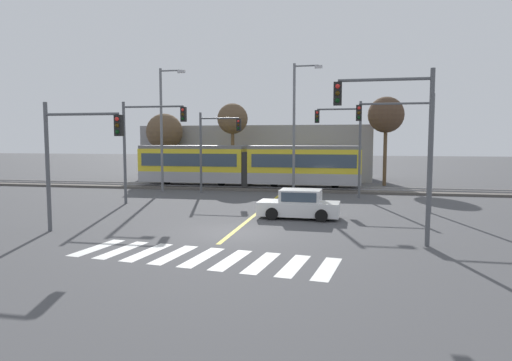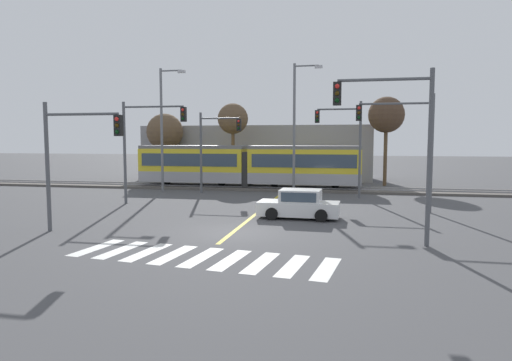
% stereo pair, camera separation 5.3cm
% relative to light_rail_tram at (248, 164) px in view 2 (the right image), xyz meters
% --- Properties ---
extents(ground_plane, '(200.00, 200.00, 0.00)m').
position_rel_light_rail_tram_xyz_m(ground_plane, '(3.28, -17.73, -2.05)').
color(ground_plane, '#474749').
extents(track_bed, '(120.00, 4.00, 0.18)m').
position_rel_light_rail_tram_xyz_m(track_bed, '(3.28, 0.01, -1.96)').
color(track_bed, '#56514C').
rests_on(track_bed, ground).
extents(rail_near, '(120.00, 0.08, 0.10)m').
position_rel_light_rail_tram_xyz_m(rail_near, '(3.28, -0.71, -1.82)').
color(rail_near, '#939399').
rests_on(rail_near, track_bed).
extents(rail_far, '(120.00, 0.08, 0.10)m').
position_rel_light_rail_tram_xyz_m(rail_far, '(3.28, 0.73, -1.82)').
color(rail_far, '#939399').
rests_on(rail_far, track_bed).
extents(light_rail_tram, '(18.50, 2.64, 3.43)m').
position_rel_light_rail_tram_xyz_m(light_rail_tram, '(0.00, 0.00, 0.00)').
color(light_rail_tram, '#9E9EA3').
rests_on(light_rail_tram, track_bed).
extents(crosswalk_stripe_0, '(0.91, 2.85, 0.01)m').
position_rel_light_rail_tram_xyz_m(crosswalk_stripe_0, '(-1.08, -21.56, -2.04)').
color(crosswalk_stripe_0, silver).
rests_on(crosswalk_stripe_0, ground).
extents(crosswalk_stripe_1, '(0.91, 2.85, 0.01)m').
position_rel_light_rail_tram_xyz_m(crosswalk_stripe_1, '(0.01, -21.70, -2.04)').
color(crosswalk_stripe_1, silver).
rests_on(crosswalk_stripe_1, ground).
extents(crosswalk_stripe_2, '(0.91, 2.85, 0.01)m').
position_rel_light_rail_tram_xyz_m(crosswalk_stripe_2, '(1.10, -21.84, -2.04)').
color(crosswalk_stripe_2, silver).
rests_on(crosswalk_stripe_2, ground).
extents(crosswalk_stripe_3, '(0.91, 2.85, 0.01)m').
position_rel_light_rail_tram_xyz_m(crosswalk_stripe_3, '(2.19, -21.98, -2.04)').
color(crosswalk_stripe_3, silver).
rests_on(crosswalk_stripe_3, ground).
extents(crosswalk_stripe_4, '(0.91, 2.85, 0.01)m').
position_rel_light_rail_tram_xyz_m(crosswalk_stripe_4, '(3.28, -22.13, -2.04)').
color(crosswalk_stripe_4, silver).
rests_on(crosswalk_stripe_4, ground).
extents(crosswalk_stripe_5, '(0.91, 2.85, 0.01)m').
position_rel_light_rail_tram_xyz_m(crosswalk_stripe_5, '(4.37, -22.27, -2.04)').
color(crosswalk_stripe_5, silver).
rests_on(crosswalk_stripe_5, ground).
extents(crosswalk_stripe_6, '(0.91, 2.85, 0.01)m').
position_rel_light_rail_tram_xyz_m(crosswalk_stripe_6, '(5.47, -22.41, -2.04)').
color(crosswalk_stripe_6, silver).
rests_on(crosswalk_stripe_6, ground).
extents(crosswalk_stripe_7, '(0.91, 2.85, 0.01)m').
position_rel_light_rail_tram_xyz_m(crosswalk_stripe_7, '(6.56, -22.55, -2.04)').
color(crosswalk_stripe_7, silver).
rests_on(crosswalk_stripe_7, ground).
extents(crosswalk_stripe_8, '(0.91, 2.85, 0.01)m').
position_rel_light_rail_tram_xyz_m(crosswalk_stripe_8, '(7.65, -22.69, -2.04)').
color(crosswalk_stripe_8, silver).
rests_on(crosswalk_stripe_8, ground).
extents(lane_centre_line, '(0.20, 18.13, 0.01)m').
position_rel_light_rail_tram_xyz_m(lane_centre_line, '(3.28, -11.06, -2.05)').
color(lane_centre_line, gold).
rests_on(lane_centre_line, ground).
extents(sedan_crossing, '(4.25, 2.02, 1.52)m').
position_rel_light_rail_tram_xyz_m(sedan_crossing, '(5.76, -13.50, -1.35)').
color(sedan_crossing, silver).
rests_on(sedan_crossing, ground).
extents(traffic_light_mid_right, '(4.25, 0.38, 6.64)m').
position_rel_light_rail_tram_xyz_m(traffic_light_mid_right, '(11.42, -10.22, 2.32)').
color(traffic_light_mid_right, '#515459').
rests_on(traffic_light_mid_right, ground).
extents(traffic_light_mid_left, '(4.25, 0.38, 6.49)m').
position_rel_light_rail_tram_xyz_m(traffic_light_mid_left, '(-4.37, -10.26, 2.30)').
color(traffic_light_mid_left, '#515459').
rests_on(traffic_light_mid_left, ground).
extents(traffic_light_far_left, '(3.25, 0.38, 6.16)m').
position_rel_light_rail_tram_xyz_m(traffic_light_far_left, '(-1.81, -3.66, 1.98)').
color(traffic_light_far_left, '#515459').
rests_on(traffic_light_far_left, ground).
extents(traffic_light_near_left, '(3.75, 0.38, 5.75)m').
position_rel_light_rail_tram_xyz_m(traffic_light_near_left, '(-3.58, -19.10, 1.71)').
color(traffic_light_near_left, '#515459').
rests_on(traffic_light_near_left, ground).
extents(traffic_light_near_right, '(3.75, 0.38, 6.78)m').
position_rel_light_rail_tram_xyz_m(traffic_light_near_right, '(10.12, -18.78, 2.42)').
color(traffic_light_near_right, '#515459').
rests_on(traffic_light_near_right, ground).
extents(traffic_light_far_right, '(3.25, 0.38, 6.76)m').
position_rel_light_rail_tram_xyz_m(traffic_light_far_right, '(8.02, -4.32, 2.31)').
color(traffic_light_far_right, '#515459').
rests_on(traffic_light_far_right, ground).
extents(street_lamp_west, '(2.09, 0.28, 9.61)m').
position_rel_light_rail_tram_xyz_m(street_lamp_west, '(-6.00, -3.36, 3.33)').
color(street_lamp_west, slate).
rests_on(street_lamp_west, ground).
extents(street_lamp_centre, '(2.16, 0.28, 9.76)m').
position_rel_light_rail_tram_xyz_m(street_lamp_centre, '(4.36, -2.68, 3.42)').
color(street_lamp_centre, slate).
rests_on(street_lamp_centre, ground).
extents(bare_tree_far_west, '(3.65, 3.65, 6.70)m').
position_rel_light_rail_tram_xyz_m(bare_tree_far_west, '(-9.84, 6.00, 2.80)').
color(bare_tree_far_west, brown).
rests_on(bare_tree_far_west, ground).
extents(bare_tree_west, '(2.85, 2.85, 7.47)m').
position_rel_light_rail_tram_xyz_m(bare_tree_west, '(-2.42, 4.47, 3.92)').
color(bare_tree_west, brown).
rests_on(bare_tree_west, ground).
extents(bare_tree_east, '(3.17, 3.17, 7.87)m').
position_rel_light_rail_tram_xyz_m(bare_tree_east, '(11.42, 4.87, 4.18)').
color(bare_tree_east, brown).
rests_on(bare_tree_east, ground).
extents(building_backdrop_far, '(23.58, 6.00, 5.52)m').
position_rel_light_rail_tram_xyz_m(building_backdrop_far, '(-1.28, 10.22, 0.71)').
color(building_backdrop_far, gray).
rests_on(building_backdrop_far, ground).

